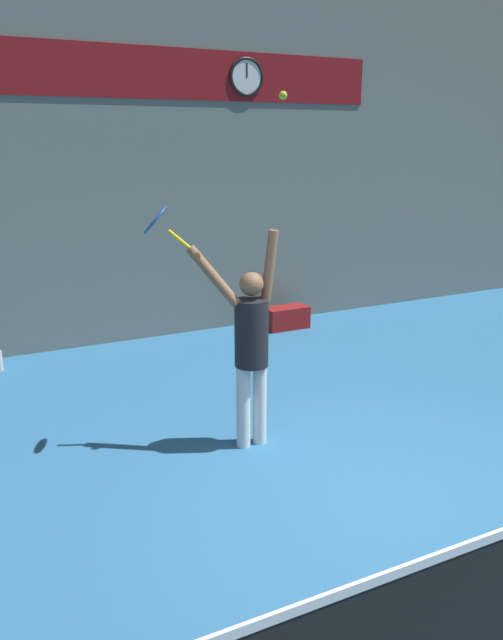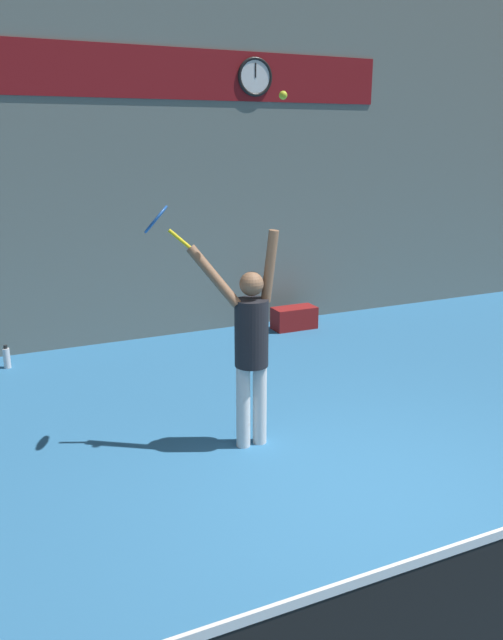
% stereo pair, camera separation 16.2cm
% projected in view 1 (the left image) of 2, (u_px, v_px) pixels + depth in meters
% --- Properties ---
extents(ground_plane, '(18.00, 18.00, 0.00)m').
position_uv_depth(ground_plane, '(402.00, 511.00, 4.83)').
color(ground_plane, teal).
extents(back_wall, '(18.00, 0.10, 5.00)m').
position_uv_depth(back_wall, '(170.00, 160.00, 8.60)').
color(back_wall, slate).
rests_on(back_wall, ground_plane).
extents(sponsor_banner, '(6.21, 0.02, 0.65)m').
position_uv_depth(sponsor_banner, '(169.00, 73.00, 8.24)').
color(sponsor_banner, maroon).
extents(scoreboard_clock, '(0.53, 0.05, 0.53)m').
position_uv_depth(scoreboard_clock, '(247.00, 77.00, 8.71)').
color(scoreboard_clock, white).
extents(tennis_player, '(0.78, 0.48, 2.02)m').
position_uv_depth(tennis_player, '(251.00, 341.00, 5.62)').
color(tennis_player, white).
rests_on(tennis_player, ground_plane).
extents(tennis_racket, '(0.44, 0.36, 0.38)m').
position_uv_depth(tennis_racket, '(158.00, 222.00, 5.33)').
color(tennis_racket, yellow).
extents(tennis_ball, '(0.07, 0.07, 0.07)m').
position_uv_depth(tennis_ball, '(283.00, 95.00, 5.03)').
color(tennis_ball, '#CCDB2D').
extents(equipment_bag, '(0.66, 0.32, 0.33)m').
position_uv_depth(equipment_bag, '(287.00, 318.00, 9.48)').
color(equipment_bag, maroon).
rests_on(equipment_bag, ground_plane).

